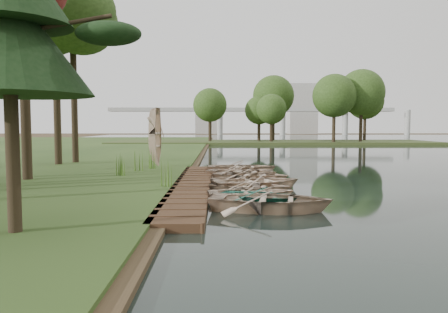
{
  "coord_description": "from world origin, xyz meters",
  "views": [
    {
      "loc": [
        -0.43,
        -19.07,
        2.81
      ],
      "look_at": [
        -0.2,
        -0.34,
        1.5
      ],
      "focal_mm": 35.0,
      "sensor_mm": 36.0,
      "label": 1
    }
  ],
  "objects_px": {
    "rowboat_2": "(251,191)",
    "rowboat_0": "(270,198)",
    "pine_tree": "(8,6)",
    "stored_rowboat": "(157,160)",
    "boardwalk": "(192,187)",
    "rowboat_1": "(263,195)"
  },
  "relations": [
    {
      "from": "rowboat_2",
      "to": "rowboat_0",
      "type": "bearing_deg",
      "value": -174.67
    },
    {
      "from": "rowboat_0",
      "to": "pine_tree",
      "type": "bearing_deg",
      "value": 130.02
    },
    {
      "from": "stored_rowboat",
      "to": "rowboat_0",
      "type": "bearing_deg",
      "value": -151.3
    },
    {
      "from": "boardwalk",
      "to": "rowboat_0",
      "type": "bearing_deg",
      "value": -60.34
    },
    {
      "from": "boardwalk",
      "to": "rowboat_1",
      "type": "height_order",
      "value": "rowboat_1"
    },
    {
      "from": "boardwalk",
      "to": "rowboat_0",
      "type": "relative_size",
      "value": 3.98
    },
    {
      "from": "rowboat_0",
      "to": "pine_tree",
      "type": "height_order",
      "value": "pine_tree"
    },
    {
      "from": "rowboat_1",
      "to": "stored_rowboat",
      "type": "bearing_deg",
      "value": 47.44
    },
    {
      "from": "rowboat_0",
      "to": "rowboat_2",
      "type": "height_order",
      "value": "rowboat_0"
    },
    {
      "from": "rowboat_2",
      "to": "stored_rowboat",
      "type": "height_order",
      "value": "stored_rowboat"
    },
    {
      "from": "boardwalk",
      "to": "stored_rowboat",
      "type": "xyz_separation_m",
      "value": [
        -2.67,
        8.15,
        0.53
      ]
    },
    {
      "from": "stored_rowboat",
      "to": "pine_tree",
      "type": "relative_size",
      "value": 0.44
    },
    {
      "from": "rowboat_0",
      "to": "stored_rowboat",
      "type": "distance_m",
      "value": 14.27
    },
    {
      "from": "rowboat_2",
      "to": "pine_tree",
      "type": "height_order",
      "value": "pine_tree"
    },
    {
      "from": "rowboat_1",
      "to": "stored_rowboat",
      "type": "distance_m",
      "value": 13.09
    },
    {
      "from": "rowboat_0",
      "to": "rowboat_1",
      "type": "xyz_separation_m",
      "value": [
        -0.12,
        1.24,
        -0.09
      ]
    },
    {
      "from": "boardwalk",
      "to": "pine_tree",
      "type": "distance_m",
      "value": 10.94
    },
    {
      "from": "rowboat_0",
      "to": "rowboat_1",
      "type": "relative_size",
      "value": 1.26
    },
    {
      "from": "boardwalk",
      "to": "rowboat_1",
      "type": "distance_m",
      "value": 4.67
    },
    {
      "from": "boardwalk",
      "to": "rowboat_1",
      "type": "relative_size",
      "value": 5.01
    },
    {
      "from": "boardwalk",
      "to": "rowboat_0",
      "type": "height_order",
      "value": "rowboat_0"
    },
    {
      "from": "rowboat_0",
      "to": "boardwalk",
      "type": "bearing_deg",
      "value": 39.88
    }
  ]
}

